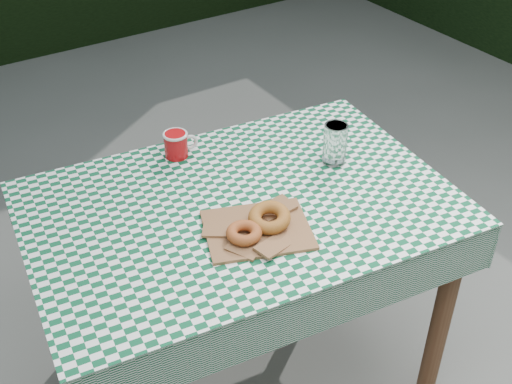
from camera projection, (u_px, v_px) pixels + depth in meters
ground at (220, 347)px, 2.38m from camera, size 60.00×60.00×0.00m
table at (243, 299)px, 2.05m from camera, size 1.25×0.91×0.75m
tablecloth at (241, 203)px, 1.83m from camera, size 1.27×0.93×0.01m
paper_bag at (258, 229)px, 1.72m from camera, size 0.33×0.30×0.01m
bagel_front at (244, 233)px, 1.68m from camera, size 0.11×0.11×0.03m
bagel_back at (269, 217)px, 1.72m from camera, size 0.16×0.16×0.04m
coffee_mug at (176, 145)px, 2.00m from camera, size 0.17×0.17×0.08m
drinking_glass at (335, 144)px, 1.96m from camera, size 0.09×0.09×0.13m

